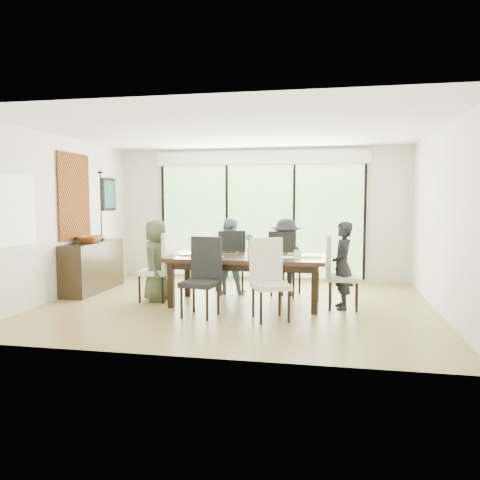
% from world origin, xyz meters
% --- Properties ---
extents(floor, '(6.00, 5.00, 0.01)m').
position_xyz_m(floor, '(0.00, 0.00, -0.01)').
color(floor, brown).
rests_on(floor, ground).
extents(ceiling, '(6.00, 5.00, 0.01)m').
position_xyz_m(ceiling, '(0.00, 0.00, 2.71)').
color(ceiling, white).
rests_on(ceiling, wall_back).
extents(wall_back, '(6.00, 0.02, 2.70)m').
position_xyz_m(wall_back, '(0.00, 2.51, 1.35)').
color(wall_back, silver).
rests_on(wall_back, floor).
extents(wall_front, '(6.00, 0.02, 2.70)m').
position_xyz_m(wall_front, '(0.00, -2.51, 1.35)').
color(wall_front, silver).
rests_on(wall_front, floor).
extents(wall_left, '(0.02, 5.00, 2.70)m').
position_xyz_m(wall_left, '(-3.01, 0.00, 1.35)').
color(wall_left, silver).
rests_on(wall_left, floor).
extents(wall_right, '(0.02, 5.00, 2.70)m').
position_xyz_m(wall_right, '(3.01, 0.00, 1.35)').
color(wall_right, silver).
rests_on(wall_right, floor).
extents(glass_doors, '(4.20, 0.02, 2.30)m').
position_xyz_m(glass_doors, '(0.00, 2.47, 1.20)').
color(glass_doors, '#598C3F').
rests_on(glass_doors, wall_back).
extents(blinds_header, '(4.40, 0.06, 0.28)m').
position_xyz_m(blinds_header, '(0.00, 2.46, 2.50)').
color(blinds_header, white).
rests_on(blinds_header, wall_back).
extents(mullion_a, '(0.05, 0.04, 2.30)m').
position_xyz_m(mullion_a, '(-2.10, 2.46, 1.20)').
color(mullion_a, black).
rests_on(mullion_a, wall_back).
extents(mullion_b, '(0.05, 0.04, 2.30)m').
position_xyz_m(mullion_b, '(-0.70, 2.46, 1.20)').
color(mullion_b, black).
rests_on(mullion_b, wall_back).
extents(mullion_c, '(0.05, 0.04, 2.30)m').
position_xyz_m(mullion_c, '(0.70, 2.46, 1.20)').
color(mullion_c, black).
rests_on(mullion_c, wall_back).
extents(mullion_d, '(0.05, 0.04, 2.30)m').
position_xyz_m(mullion_d, '(2.10, 2.46, 1.20)').
color(mullion_d, black).
rests_on(mullion_d, wall_back).
extents(side_window, '(0.02, 0.90, 1.00)m').
position_xyz_m(side_window, '(-2.97, -1.20, 1.50)').
color(side_window, '#8CAD7F').
rests_on(side_window, wall_left).
extents(deck, '(6.00, 1.80, 0.10)m').
position_xyz_m(deck, '(0.00, 3.40, -0.05)').
color(deck, brown).
rests_on(deck, ground).
extents(rail_top, '(6.00, 0.08, 0.06)m').
position_xyz_m(rail_top, '(0.00, 4.20, 0.55)').
color(rail_top, brown).
rests_on(rail_top, deck).
extents(foliage_left, '(3.20, 3.20, 3.20)m').
position_xyz_m(foliage_left, '(-1.80, 5.20, 1.44)').
color(foliage_left, '#14380F').
rests_on(foliage_left, ground).
extents(foliage_mid, '(4.00, 4.00, 4.00)m').
position_xyz_m(foliage_mid, '(0.40, 5.80, 1.80)').
color(foliage_mid, '#14380F').
rests_on(foliage_mid, ground).
extents(foliage_right, '(2.80, 2.80, 2.80)m').
position_xyz_m(foliage_right, '(2.20, 5.00, 1.26)').
color(foliage_right, '#14380F').
rests_on(foliage_right, ground).
extents(foliage_far, '(3.60, 3.60, 3.60)m').
position_xyz_m(foliage_far, '(-0.60, 6.50, 1.62)').
color(foliage_far, '#14380F').
rests_on(foliage_far, ground).
extents(table_top, '(2.46, 1.13, 0.06)m').
position_xyz_m(table_top, '(0.13, 0.04, 0.74)').
color(table_top, black).
rests_on(table_top, floor).
extents(table_apron, '(2.25, 0.92, 0.10)m').
position_xyz_m(table_apron, '(0.13, 0.04, 0.65)').
color(table_apron, black).
rests_on(table_apron, floor).
extents(table_leg_fl, '(0.09, 0.09, 0.71)m').
position_xyz_m(table_leg_fl, '(-0.95, -0.39, 0.35)').
color(table_leg_fl, black).
rests_on(table_leg_fl, floor).
extents(table_leg_fr, '(0.09, 0.09, 0.71)m').
position_xyz_m(table_leg_fr, '(1.21, -0.39, 0.35)').
color(table_leg_fr, black).
rests_on(table_leg_fr, floor).
extents(table_leg_bl, '(0.09, 0.09, 0.71)m').
position_xyz_m(table_leg_bl, '(-0.95, 0.47, 0.35)').
color(table_leg_bl, black).
rests_on(table_leg_bl, floor).
extents(table_leg_br, '(0.09, 0.09, 0.71)m').
position_xyz_m(table_leg_br, '(1.21, 0.47, 0.35)').
color(table_leg_br, black).
rests_on(table_leg_br, floor).
extents(chair_left_end, '(0.47, 0.47, 1.13)m').
position_xyz_m(chair_left_end, '(-1.37, 0.04, 0.56)').
color(chair_left_end, white).
rests_on(chair_left_end, floor).
extents(chair_right_end, '(0.49, 0.49, 1.13)m').
position_xyz_m(chair_right_end, '(1.63, 0.04, 0.56)').
color(chair_right_end, beige).
rests_on(chair_right_end, floor).
extents(chair_far_left, '(0.62, 0.62, 1.13)m').
position_xyz_m(chair_far_left, '(-0.32, 0.89, 0.56)').
color(chair_far_left, black).
rests_on(chair_far_left, floor).
extents(chair_far_right, '(0.56, 0.56, 1.13)m').
position_xyz_m(chair_far_right, '(0.68, 0.89, 0.56)').
color(chair_far_right, black).
rests_on(chair_far_right, floor).
extents(chair_near_left, '(0.54, 0.54, 1.13)m').
position_xyz_m(chair_near_left, '(-0.37, -0.83, 0.56)').
color(chair_near_left, black).
rests_on(chair_near_left, floor).
extents(chair_near_right, '(0.62, 0.62, 1.13)m').
position_xyz_m(chair_near_right, '(0.63, -0.83, 0.56)').
color(chair_near_right, white).
rests_on(chair_near_right, floor).
extents(person_left_end, '(0.46, 0.66, 1.32)m').
position_xyz_m(person_left_end, '(-1.35, 0.04, 0.66)').
color(person_left_end, '#445035').
rests_on(person_left_end, floor).
extents(person_right_end, '(0.49, 0.67, 1.32)m').
position_xyz_m(person_right_end, '(1.61, 0.04, 0.66)').
color(person_right_end, black).
rests_on(person_right_end, floor).
extents(person_far_left, '(0.62, 0.40, 1.32)m').
position_xyz_m(person_far_left, '(-0.32, 0.87, 0.66)').
color(person_far_left, '#7495A8').
rests_on(person_far_left, floor).
extents(person_far_right, '(0.65, 0.44, 1.32)m').
position_xyz_m(person_far_right, '(0.68, 0.87, 0.66)').
color(person_far_right, '#241E2E').
rests_on(person_far_right, floor).
extents(placemat_left, '(0.45, 0.33, 0.01)m').
position_xyz_m(placemat_left, '(-0.82, 0.04, 0.77)').
color(placemat_left, '#89A43A').
rests_on(placemat_left, table_top).
extents(placemat_right, '(0.45, 0.33, 0.01)m').
position_xyz_m(placemat_right, '(1.08, 0.04, 0.77)').
color(placemat_right, '#9BB03E').
rests_on(placemat_right, table_top).
extents(placemat_far_l, '(0.45, 0.33, 0.01)m').
position_xyz_m(placemat_far_l, '(-0.32, 0.44, 0.77)').
color(placemat_far_l, '#89BD43').
rests_on(placemat_far_l, table_top).
extents(placemat_far_r, '(0.45, 0.33, 0.01)m').
position_xyz_m(placemat_far_r, '(0.68, 0.44, 0.77)').
color(placemat_far_r, '#82AD3D').
rests_on(placemat_far_r, table_top).
extents(placemat_paper, '(0.45, 0.33, 0.01)m').
position_xyz_m(placemat_paper, '(-0.42, -0.26, 0.77)').
color(placemat_paper, white).
rests_on(placemat_paper, table_top).
extents(tablet_far_l, '(0.27, 0.18, 0.01)m').
position_xyz_m(tablet_far_l, '(-0.22, 0.39, 0.78)').
color(tablet_far_l, black).
rests_on(tablet_far_l, table_top).
extents(tablet_far_r, '(0.25, 0.17, 0.01)m').
position_xyz_m(tablet_far_r, '(0.63, 0.39, 0.78)').
color(tablet_far_r, black).
rests_on(tablet_far_r, table_top).
extents(papers, '(0.31, 0.23, 0.00)m').
position_xyz_m(papers, '(0.83, -0.01, 0.77)').
color(papers, white).
rests_on(papers, table_top).
extents(platter_base, '(0.27, 0.27, 0.02)m').
position_xyz_m(platter_base, '(-0.42, -0.26, 0.79)').
color(platter_base, white).
rests_on(platter_base, table_top).
extents(platter_snacks, '(0.20, 0.20, 0.01)m').
position_xyz_m(platter_snacks, '(-0.42, -0.26, 0.80)').
color(platter_snacks, '#BF7A16').
rests_on(platter_snacks, table_top).
extents(vase, '(0.08, 0.08, 0.12)m').
position_xyz_m(vase, '(0.18, 0.09, 0.83)').
color(vase, silver).
rests_on(vase, table_top).
extents(hyacinth_stems, '(0.04, 0.04, 0.16)m').
position_xyz_m(hyacinth_stems, '(0.18, 0.09, 0.95)').
color(hyacinth_stems, '#337226').
rests_on(hyacinth_stems, table_top).
extents(hyacinth_blooms, '(0.11, 0.11, 0.11)m').
position_xyz_m(hyacinth_blooms, '(0.18, 0.09, 1.05)').
color(hyacinth_blooms, '#455AAD').
rests_on(hyacinth_blooms, table_top).
extents(laptop, '(0.39, 0.39, 0.03)m').
position_xyz_m(laptop, '(-0.72, -0.06, 0.78)').
color(laptop, silver).
rests_on(laptop, table_top).
extents(cup_a, '(0.18, 0.18, 0.10)m').
position_xyz_m(cup_a, '(-0.57, 0.19, 0.82)').
color(cup_a, white).
rests_on(cup_a, table_top).
extents(cup_b, '(0.14, 0.14, 0.09)m').
position_xyz_m(cup_b, '(0.28, -0.06, 0.82)').
color(cup_b, white).
rests_on(cup_b, table_top).
extents(cup_c, '(0.15, 0.15, 0.10)m').
position_xyz_m(cup_c, '(0.93, 0.14, 0.82)').
color(cup_c, white).
rests_on(cup_c, table_top).
extents(book, '(0.18, 0.24, 0.02)m').
position_xyz_m(book, '(0.38, 0.09, 0.78)').
color(book, white).
rests_on(book, table_top).
extents(sideboard, '(0.44, 1.58, 0.89)m').
position_xyz_m(sideboard, '(-2.76, 0.60, 0.44)').
color(sideboard, black).
rests_on(sideboard, floor).
extents(bowl, '(0.47, 0.47, 0.11)m').
position_xyz_m(bowl, '(-2.76, 0.50, 0.95)').
color(bowl, '#984821').
rests_on(bowl, sideboard).
extents(candlestick_base, '(0.10, 0.10, 0.04)m').
position_xyz_m(candlestick_base, '(-2.76, 0.95, 0.91)').
color(candlestick_base, black).
rests_on(candlestick_base, sideboard).
extents(candlestick_shaft, '(0.02, 0.02, 1.23)m').
position_xyz_m(candlestick_shaft, '(-2.76, 0.95, 1.53)').
color(candlestick_shaft, black).
rests_on(candlestick_shaft, sideboard).
extents(candlestick_pan, '(0.10, 0.10, 0.03)m').
position_xyz_m(candlestick_pan, '(-2.76, 0.95, 2.14)').
color(candlestick_pan, black).
rests_on(candlestick_pan, sideboard).
extents(candle, '(0.04, 0.04, 0.10)m').
position_xyz_m(candle, '(-2.76, 0.95, 2.20)').
color(candle, silver).
rests_on(candle, sideboard).
extents(tapestry, '(0.02, 1.00, 1.50)m').
position_xyz_m(tapestry, '(-2.97, 0.40, 1.70)').
color(tapestry, brown).
rests_on(tapestry, wall_left).
extents(art_frame, '(0.03, 0.55, 0.65)m').
position_xyz_m(art_frame, '(-2.97, 1.70, 1.75)').
color(art_frame, black).
rests_on(art_frame, wall_left).
extents(art_canvas, '(0.01, 0.45, 0.55)m').
position_xyz_m(art_canvas, '(-2.95, 1.70, 1.75)').
color(art_canvas, '#18444C').
rests_on(art_canvas, wall_left).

